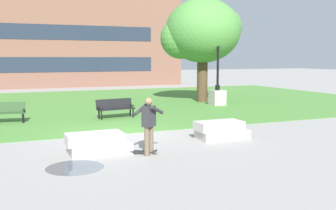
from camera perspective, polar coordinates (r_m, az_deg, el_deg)
ground_plane at (r=14.86m, az=-7.30°, el=-4.26°), size 140.00×140.00×0.00m
grass_lawn at (r=24.54m, az=-13.51°, el=0.04°), size 40.00×20.00×0.02m
concrete_block_center at (r=11.93m, az=-10.17°, el=-5.57°), size 1.89×0.90×0.64m
concrete_block_left at (r=14.02m, az=7.68°, el=-3.66°), size 1.88×0.90×0.64m
person_skateboarder at (r=11.49m, az=-2.80°, el=-2.54°), size 0.95×0.60×1.71m
skateboard at (r=11.81m, az=-4.06°, el=-6.71°), size 0.99×0.67×0.14m
puddle at (r=10.69m, az=-13.35°, el=-8.81°), size 1.51×1.51×0.01m
park_bench_near_left at (r=18.58m, az=-22.76°, el=-0.82°), size 1.85×0.75×0.90m
park_bench_near_right at (r=18.69m, az=-7.66°, el=-0.30°), size 1.86×0.78×0.90m
lamp_post_right at (r=23.76m, az=7.19°, el=2.50°), size 1.32×0.80×5.15m
tree_near_right at (r=25.50m, az=4.92°, el=10.53°), size 5.02×4.78×6.58m
building_facade_distant at (r=38.82m, az=-17.35°, el=10.10°), size 27.31×1.03×10.49m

